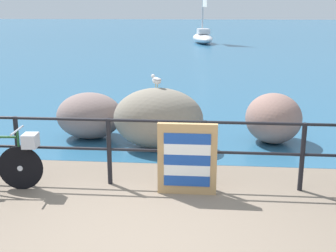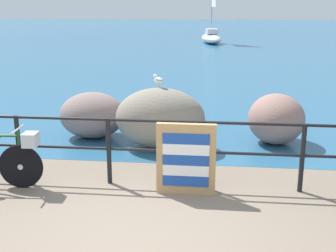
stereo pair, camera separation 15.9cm
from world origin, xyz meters
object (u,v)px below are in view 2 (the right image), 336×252
at_px(folded_deckchair_stack, 186,159).
at_px(breakwater_boulder_left, 92,115).
at_px(sailboat, 212,34).
at_px(seagull, 158,80).
at_px(breakwater_boulder_main, 160,118).
at_px(breakwater_boulder_right, 276,119).

height_order(folded_deckchair_stack, breakwater_boulder_left, folded_deckchair_stack).
height_order(breakwater_boulder_left, sailboat, sailboat).
bearing_deg(seagull, breakwater_boulder_main, 163.26).
height_order(breakwater_boulder_main, breakwater_boulder_left, breakwater_boulder_main).
distance_m(breakwater_boulder_right, sailboat, 24.55).
bearing_deg(sailboat, folded_deckchair_stack, 170.77).
bearing_deg(breakwater_boulder_right, breakwater_boulder_main, -166.51).
bearing_deg(seagull, sailboat, -40.39).
xyz_separation_m(folded_deckchair_stack, seagull, (-0.68, 2.18, 0.77)).
distance_m(breakwater_boulder_left, breakwater_boulder_right, 3.68).
distance_m(folded_deckchair_stack, breakwater_boulder_main, 2.19).
bearing_deg(breakwater_boulder_main, seagull, 112.34).
distance_m(folded_deckchair_stack, seagull, 2.41).
xyz_separation_m(folded_deckchair_stack, breakwater_boulder_left, (-2.11, 2.61, -0.05)).
distance_m(breakwater_boulder_main, breakwater_boulder_right, 2.28).
distance_m(breakwater_boulder_main, seagull, 0.72).
relative_size(folded_deckchair_stack, sailboat, 0.17).
bearing_deg(sailboat, seagull, 169.22).
xyz_separation_m(folded_deckchair_stack, breakwater_boulder_right, (1.57, 2.62, -0.03)).
distance_m(folded_deckchair_stack, breakwater_boulder_right, 3.06).
xyz_separation_m(breakwater_boulder_main, seagull, (-0.04, 0.09, 0.71)).
bearing_deg(breakwater_boulder_right, breakwater_boulder_left, -179.87).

